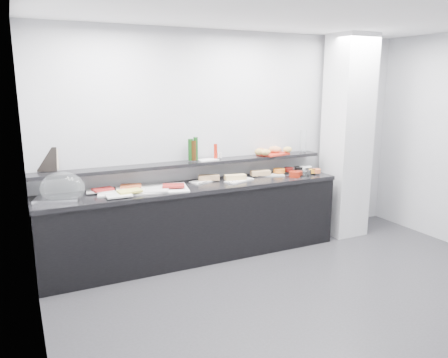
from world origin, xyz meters
name	(u,v)px	position (x,y,z in m)	size (l,w,h in m)	color
ground	(333,308)	(0.00, 0.00, 0.00)	(5.00, 5.00, 0.00)	#2D2D30
back_wall	(237,141)	(0.00, 2.00, 1.35)	(5.00, 0.02, 2.70)	#ADAFB4
ceiling	(352,5)	(0.00, 0.00, 2.70)	(5.00, 5.00, 0.00)	white
column	(347,137)	(1.50, 1.65, 1.35)	(0.50, 0.50, 2.70)	silver
buffet_cabinet	(196,224)	(-0.70, 1.70, 0.42)	(3.60, 0.60, 0.85)	black
counter_top	(196,187)	(-0.70, 1.70, 0.88)	(3.62, 0.62, 0.05)	black
wall_shelf	(190,163)	(-0.70, 1.88, 1.13)	(3.60, 0.25, 0.04)	black
cloche_base	(58,199)	(-2.23, 1.67, 0.92)	(0.43, 0.29, 0.04)	#B7B9BF
cloche_dome	(63,188)	(-2.17, 1.68, 1.03)	(0.45, 0.30, 0.34)	white
linen_runner	(144,189)	(-1.32, 1.73, 0.91)	(0.98, 0.46, 0.01)	silver
platter_meat_a	(101,190)	(-1.77, 1.83, 0.92)	(0.31, 0.21, 0.01)	white
food_meat_a	(103,189)	(-1.75, 1.80, 0.94)	(0.21, 0.14, 0.02)	maroon
platter_salmon	(126,188)	(-1.50, 1.82, 0.92)	(0.31, 0.21, 0.01)	white
food_salmon	(131,186)	(-1.44, 1.83, 0.94)	(0.23, 0.15, 0.02)	#CE562A
platter_cheese	(119,195)	(-1.64, 1.53, 0.92)	(0.26, 0.18, 0.01)	white
food_cheese	(130,191)	(-1.51, 1.59, 0.94)	(0.25, 0.16, 0.02)	#E0D657
platter_meat_b	(157,190)	(-1.22, 1.57, 0.92)	(0.26, 0.17, 0.01)	silver
food_meat_b	(174,186)	(-1.00, 1.63, 0.94)	(0.25, 0.16, 0.02)	maroon
sandwich_plate_left	(204,181)	(-0.53, 1.83, 0.91)	(0.36, 0.15, 0.01)	white
sandwich_food_left	(209,177)	(-0.47, 1.83, 0.94)	(0.25, 0.10, 0.06)	tan
tongs_left	(203,182)	(-0.60, 1.71, 0.92)	(0.01, 0.01, 0.16)	silver
sandwich_plate_mid	(239,180)	(-0.14, 1.67, 0.91)	(0.38, 0.16, 0.01)	silver
sandwich_food_mid	(235,177)	(-0.17, 1.70, 0.94)	(0.26, 0.10, 0.06)	#DAB872
tongs_mid	(232,181)	(-0.26, 1.61, 0.92)	(0.01, 0.01, 0.16)	#B1B5B8
sandwich_plate_right	(269,175)	(0.37, 1.79, 0.91)	(0.37, 0.16, 0.01)	silver
sandwich_food_right	(260,173)	(0.23, 1.79, 0.94)	(0.25, 0.10, 0.06)	tan
tongs_right	(263,175)	(0.25, 1.76, 0.92)	(0.01, 0.01, 0.16)	#B6B9BD
bowl_glass_fruit	(289,170)	(0.70, 1.82, 0.94)	(0.15, 0.15, 0.07)	white
fill_glass_fruit	(279,171)	(0.52, 1.80, 0.95)	(0.16, 0.16, 0.05)	orange
bowl_black_jam	(299,169)	(0.84, 1.81, 0.94)	(0.13, 0.13, 0.07)	black
fill_black_jam	(289,170)	(0.68, 1.81, 0.95)	(0.12, 0.12, 0.05)	#550E0C
bowl_glass_cream	(306,169)	(0.95, 1.78, 0.94)	(0.17, 0.17, 0.07)	silver
fill_glass_cream	(306,168)	(0.94, 1.79, 0.95)	(0.17, 0.17, 0.05)	white
bowl_red_jam	(295,174)	(0.61, 1.57, 0.94)	(0.14, 0.14, 0.07)	maroon
fill_red_jam	(298,173)	(0.67, 1.57, 0.95)	(0.11, 0.11, 0.05)	#61180D
bowl_glass_salmon	(305,173)	(0.77, 1.56, 0.94)	(0.14, 0.14, 0.07)	silver
fill_glass_salmon	(316,171)	(0.95, 1.58, 0.95)	(0.12, 0.12, 0.05)	#D06032
bowl_black_fruit	(310,172)	(0.89, 1.62, 0.94)	(0.14, 0.14, 0.07)	black
fill_black_fruit	(312,171)	(0.90, 1.59, 0.95)	(0.09, 0.09, 0.05)	orange
framed_print	(47,160)	(-2.28, 2.00, 1.28)	(0.20, 0.02, 0.26)	black
print_art	(51,159)	(-2.24, 1.99, 1.28)	(0.16, 0.00, 0.22)	beige
condiment_tray	(208,160)	(-0.46, 1.88, 1.16)	(0.24, 0.15, 0.01)	white
bottle_green_a	(191,150)	(-0.68, 1.91, 1.29)	(0.06, 0.06, 0.26)	#103B10
bottle_brown	(194,151)	(-0.64, 1.88, 1.28)	(0.06, 0.06, 0.24)	#351F09
bottle_green_b	(196,149)	(-0.61, 1.89, 1.30)	(0.05, 0.05, 0.28)	#103C13
bottle_hot	(216,151)	(-0.35, 1.89, 1.25)	(0.04, 0.04, 0.18)	#A91B0C
shaker_salt	(218,155)	(-0.31, 1.90, 1.20)	(0.03, 0.03, 0.07)	white
shaker_pepper	(221,155)	(-0.28, 1.89, 1.20)	(0.03, 0.03, 0.07)	silver
bread_tray	(273,154)	(0.49, 1.90, 1.16)	(0.38, 0.26, 0.02)	#B02313
bread_roll_nw	(260,151)	(0.30, 1.91, 1.21)	(0.13, 0.08, 0.08)	#AF6C42
bread_roll_n	(272,149)	(0.50, 1.94, 1.21)	(0.12, 0.08, 0.08)	#C4824B
bread_roll_ne	(275,149)	(0.54, 1.96, 1.21)	(0.13, 0.09, 0.08)	#C4784A
bread_roll_sw	(265,152)	(0.30, 1.78, 1.21)	(0.14, 0.09, 0.08)	tan
bread_roll_se	(287,150)	(0.67, 1.84, 1.21)	(0.13, 0.08, 0.08)	tan
bread_roll_midw	(259,152)	(0.23, 1.84, 1.21)	(0.12, 0.08, 0.08)	#B69045
bread_roll_mide	(277,150)	(0.54, 1.90, 1.21)	(0.14, 0.09, 0.08)	#CD7E4E
carafe	(303,142)	(0.94, 1.86, 1.30)	(0.09, 0.09, 0.30)	silver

